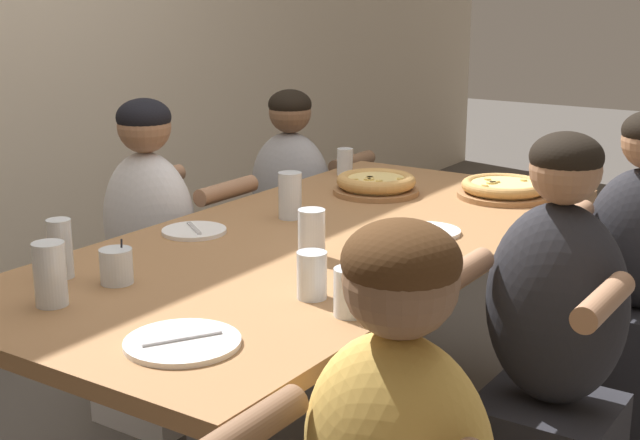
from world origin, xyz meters
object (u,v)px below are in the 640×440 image
diner_near_right (636,295)px  drinking_glass_e (60,249)px  drinking_glass_c (290,199)px  drinking_glass_f (345,163)px  drinking_glass_g (312,275)px  diner_near_center (550,380)px  cocktail_glass_blue (116,268)px  drinking_glass_d (312,237)px  diner_far_right (292,233)px  drinking_glass_b (350,294)px  empty_plate_b (182,342)px  pizza_board_second (376,184)px  diner_far_center (153,280)px  pizza_board_main (504,189)px  drinking_glass_a (50,278)px  empty_plate_a (428,231)px  empty_plate_c (194,231)px

diner_near_right → drinking_glass_e: bearing=54.8°
drinking_glass_c → drinking_glass_f: (0.64, 0.20, -0.02)m
drinking_glass_g → diner_near_center: 0.69m
cocktail_glass_blue → drinking_glass_f: cocktail_glass_blue is taller
drinking_glass_g → drinking_glass_d: bearing=34.2°
drinking_glass_e → diner_far_right: diner_far_right is taller
drinking_glass_b → empty_plate_b: bearing=149.7°
pizza_board_second → drinking_glass_b: size_ratio=2.78×
empty_plate_b → diner_far_center: diner_far_center is taller
pizza_board_second → cocktail_glass_blue: 1.18m
drinking_glass_e → empty_plate_b: bearing=-106.2°
pizza_board_main → cocktail_glass_blue: size_ratio=2.91×
drinking_glass_a → drinking_glass_e: 0.20m
diner_far_center → empty_plate_a: bearing=10.3°
empty_plate_b → drinking_glass_e: (0.16, 0.54, 0.07)m
empty_plate_a → drinking_glass_c: drinking_glass_c is taller
empty_plate_a → cocktail_glass_blue: 0.93m
drinking_glass_b → diner_near_center: bearing=-32.7°
empty_plate_b → diner_far_center: 1.28m
drinking_glass_e → diner_near_center: bearing=-58.0°
empty_plate_c → diner_far_right: size_ratio=0.17×
drinking_glass_g → diner_far_center: size_ratio=0.10×
empty_plate_c → drinking_glass_e: size_ratio=1.27×
drinking_glass_g → diner_near_center: bearing=-45.5°
empty_plate_a → empty_plate_b: (-1.02, 0.03, -0.00)m
drinking_glass_e → empty_plate_c: bearing=-0.3°
pizza_board_second → cocktail_glass_blue: bearing=177.8°
drinking_glass_b → diner_near_right: 1.38m
empty_plate_a → drinking_glass_f: bearing=48.7°
pizza_board_second → drinking_glass_a: bearing=177.7°
drinking_glass_a → drinking_glass_c: size_ratio=1.02×
empty_plate_c → drinking_glass_c: drinking_glass_c is taller
empty_plate_a → empty_plate_c: 0.69m
drinking_glass_e → diner_near_right: diner_near_right is taller
drinking_glass_c → diner_far_right: (0.73, 0.52, -0.36)m
cocktail_glass_blue → diner_near_right: bearing=-32.0°
cocktail_glass_blue → diner_far_right: size_ratio=0.10×
empty_plate_b → empty_plate_c: 0.84m
drinking_glass_c → empty_plate_b: bearing=-156.8°
pizza_board_second → drinking_glass_d: size_ratio=2.27×
diner_near_right → diner_far_right: 1.42m
pizza_board_second → drinking_glass_g: (-1.00, -0.41, 0.02)m
drinking_glass_d → drinking_glass_g: (-0.26, -0.18, -0.00)m
empty_plate_a → pizza_board_second: bearing=47.0°
empty_plate_b → diner_near_right: diner_near_right is taller
drinking_glass_f → drinking_glass_g: size_ratio=0.92×
pizza_board_second → empty_plate_a: bearing=-133.0°
empty_plate_b → empty_plate_c: same height
drinking_glass_g → diner_far_right: 1.66m
empty_plate_a → drinking_glass_b: bearing=-167.0°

